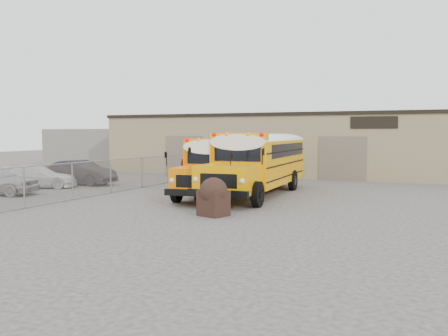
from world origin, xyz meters
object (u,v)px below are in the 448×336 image
at_px(school_bus_left, 252,156).
at_px(car_white, 38,177).
at_px(school_bus_right, 288,154).
at_px(tarp_bundle, 213,196).
at_px(car_dark, 80,172).

distance_m(school_bus_left, car_white, 13.23).
distance_m(school_bus_right, tarp_bundle, 14.10).
bearing_deg(school_bus_right, school_bus_left, -158.47).
height_order(school_bus_right, car_dark, school_bus_right).
xyz_separation_m(school_bus_right, car_dark, (-11.49, -6.60, -1.12)).
bearing_deg(car_white, school_bus_left, -76.66).
bearing_deg(school_bus_left, school_bus_right, 21.53).
xyz_separation_m(tarp_bundle, car_dark, (-12.61, 7.41, -0.01)).
xyz_separation_m(car_white, car_dark, (1.02, 2.49, 0.12)).
distance_m(car_white, car_dark, 2.69).
bearing_deg(tarp_bundle, school_bus_left, 104.19).
distance_m(school_bus_right, car_dark, 13.30).
relative_size(school_bus_left, school_bus_right, 0.93).
bearing_deg(car_dark, car_white, 156.88).
height_order(school_bus_left, car_white, school_bus_left).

